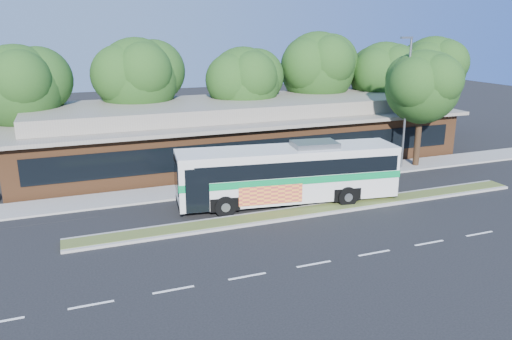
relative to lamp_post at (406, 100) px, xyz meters
name	(u,v)px	position (x,y,z in m)	size (l,w,h in m)	color
ground	(321,215)	(-9.56, -6.00, -4.90)	(120.00, 120.00, 0.00)	black
median_strip	(316,210)	(-9.56, -5.40, -4.83)	(26.00, 1.10, 0.15)	#435624
sidewalk	(274,181)	(-9.56, 0.40, -4.84)	(44.00, 2.60, 0.12)	gray
plaza_building	(240,131)	(-9.56, 6.99, -2.77)	(33.20, 11.20, 4.45)	brown
lamp_post	(406,100)	(0.00, 0.00, 0.00)	(0.93, 0.18, 9.07)	slate
tree_bg_a	(25,86)	(-24.15, 9.14, 0.97)	(6.47, 5.80, 8.63)	black
tree_bg_b	(143,76)	(-16.13, 10.14, 1.24)	(6.69, 6.00, 9.00)	black
tree_bg_c	(248,81)	(-8.16, 9.13, 0.69)	(6.24, 5.60, 8.26)	black
tree_bg_d	(321,67)	(-1.12, 10.15, 1.52)	(6.91, 6.20, 9.37)	black
tree_bg_e	(387,74)	(4.85, 9.14, 0.84)	(6.47, 5.80, 8.50)	black
tree_bg_f	(435,67)	(10.87, 10.14, 1.16)	(6.69, 6.00, 8.92)	black
transit_bus	(289,170)	(-10.38, -3.61, -2.96)	(12.68, 4.29, 3.50)	silver
sidewalk_tree	(426,85)	(1.80, 0.32, 0.90)	(5.65, 5.07, 8.22)	black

